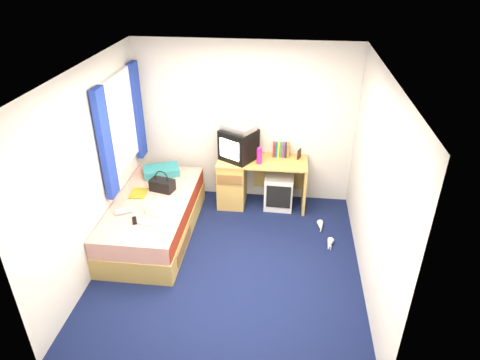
# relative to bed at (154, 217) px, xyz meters

# --- Properties ---
(ground) EXTENTS (3.40, 3.40, 0.00)m
(ground) POSITION_rel_bed_xyz_m (1.10, -0.49, -0.27)
(ground) COLOR #0C1438
(ground) RESTS_ON ground
(room_shell) EXTENTS (3.40, 3.40, 3.40)m
(room_shell) POSITION_rel_bed_xyz_m (1.10, -0.49, 1.18)
(room_shell) COLOR white
(room_shell) RESTS_ON ground
(bed) EXTENTS (1.01, 2.00, 0.54)m
(bed) POSITION_rel_bed_xyz_m (0.00, 0.00, 0.00)
(bed) COLOR tan
(bed) RESTS_ON ground
(pillow) EXTENTS (0.59, 0.49, 0.11)m
(pillow) POSITION_rel_bed_xyz_m (-0.07, 0.72, 0.33)
(pillow) COLOR #184D9D
(pillow) RESTS_ON bed
(desk) EXTENTS (1.30, 0.55, 0.75)m
(desk) POSITION_rel_bed_xyz_m (1.12, 0.94, 0.14)
(desk) COLOR tan
(desk) RESTS_ON ground
(storage_cube) EXTENTS (0.43, 0.43, 0.52)m
(storage_cube) POSITION_rel_bed_xyz_m (1.65, 0.92, -0.01)
(storage_cube) COLOR silver
(storage_cube) RESTS_ON ground
(crt_tv) EXTENTS (0.60, 0.59, 0.45)m
(crt_tv) POSITION_rel_bed_xyz_m (1.04, 0.94, 0.71)
(crt_tv) COLOR black
(crt_tv) RESTS_ON desk
(vcr) EXTENTS (0.53, 0.48, 0.08)m
(vcr) POSITION_rel_bed_xyz_m (1.04, 0.95, 0.97)
(vcr) COLOR silver
(vcr) RESTS_ON crt_tv
(book_row) EXTENTS (0.24, 0.13, 0.20)m
(book_row) POSITION_rel_bed_xyz_m (1.65, 1.11, 0.58)
(book_row) COLOR maroon
(book_row) RESTS_ON desk
(picture_frame) EXTENTS (0.06, 0.12, 0.14)m
(picture_frame) POSITION_rel_bed_xyz_m (1.92, 1.06, 0.55)
(picture_frame) COLOR black
(picture_frame) RESTS_ON desk
(pink_water_bottle) EXTENTS (0.09, 0.09, 0.23)m
(pink_water_bottle) POSITION_rel_bed_xyz_m (1.35, 0.82, 0.60)
(pink_water_bottle) COLOR #E21F89
(pink_water_bottle) RESTS_ON desk
(aerosol_can) EXTENTS (0.05, 0.05, 0.16)m
(aerosol_can) POSITION_rel_bed_xyz_m (1.24, 0.97, 0.56)
(aerosol_can) COLOR silver
(aerosol_can) RESTS_ON desk
(handbag) EXTENTS (0.36, 0.25, 0.30)m
(handbag) POSITION_rel_bed_xyz_m (0.07, 0.27, 0.36)
(handbag) COLOR black
(handbag) RESTS_ON bed
(towel) EXTENTS (0.40, 0.38, 0.11)m
(towel) POSITION_rel_bed_xyz_m (0.21, -0.26, 0.33)
(towel) COLOR white
(towel) RESTS_ON bed
(magazine) EXTENTS (0.23, 0.29, 0.01)m
(magazine) POSITION_rel_bed_xyz_m (-0.23, 0.14, 0.28)
(magazine) COLOR yellow
(magazine) RESTS_ON bed
(water_bottle) EXTENTS (0.21, 0.15, 0.07)m
(water_bottle) POSITION_rel_bed_xyz_m (-0.26, -0.35, 0.31)
(water_bottle) COLOR silver
(water_bottle) RESTS_ON bed
(colour_swatch_fan) EXTENTS (0.23, 0.12, 0.01)m
(colour_swatch_fan) POSITION_rel_bed_xyz_m (0.09, -0.55, 0.28)
(colour_swatch_fan) COLOR gold
(colour_swatch_fan) RESTS_ON bed
(remote_control) EXTENTS (0.11, 0.17, 0.02)m
(remote_control) POSITION_rel_bed_xyz_m (-0.07, -0.50, 0.28)
(remote_control) COLOR black
(remote_control) RESTS_ON bed
(window_assembly) EXTENTS (0.11, 1.42, 1.40)m
(window_assembly) POSITION_rel_bed_xyz_m (-0.45, 0.41, 1.15)
(window_assembly) COLOR silver
(window_assembly) RESTS_ON room_shell
(white_heels) EXTENTS (0.21, 0.63, 0.09)m
(white_heels) POSITION_rel_bed_xyz_m (2.31, 0.17, -0.23)
(white_heels) COLOR silver
(white_heels) RESTS_ON ground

